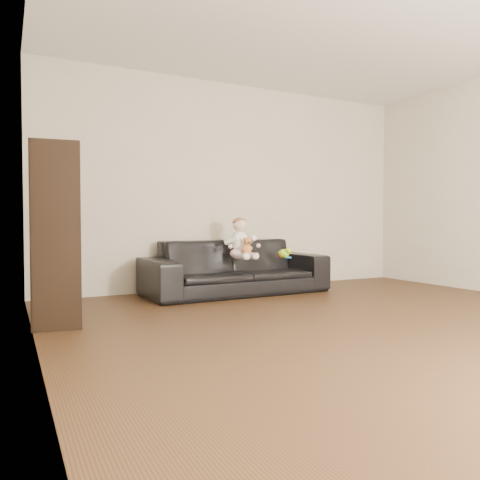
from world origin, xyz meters
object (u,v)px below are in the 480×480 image
baby (241,241)px  toy_green (284,254)px  sofa (236,267)px  toy_rattle (281,255)px  teddy_bear (247,246)px  toy_blue_disc (287,257)px  cabinet (57,235)px

baby → toy_green: baby is taller
baby → sofa: bearing=72.1°
sofa → toy_rattle: (0.51, -0.16, 0.14)m
teddy_bear → sofa: bearing=59.4°
baby → toy_green: bearing=-27.0°
sofa → toy_blue_disc: (0.59, -0.19, 0.11)m
cabinet → baby: 2.19m
cabinet → teddy_bear: size_ratio=7.59×
toy_green → toy_rattle: bearing=127.1°
sofa → baby: (0.00, -0.12, 0.31)m
toy_green → toy_blue_disc: 0.07m
toy_rattle → toy_green: bearing=-52.9°
toy_green → toy_rattle: 0.04m
teddy_bear → toy_green: size_ratio=1.25×
sofa → baby: 0.33m
toy_green → toy_rattle: size_ratio=1.98×
toy_green → toy_blue_disc: toy_green is taller
toy_rattle → toy_blue_disc: 0.09m
sofa → toy_rattle: size_ratio=27.84×
sofa → cabinet: size_ratio=1.48×
toy_rattle → cabinet: bearing=-164.2°
sofa → toy_green: bearing=-22.2°
teddy_bear → toy_blue_disc: teddy_bear is taller
baby → toy_rattle: baby is taller
toy_rattle → sofa: bearing=162.3°
cabinet → toy_blue_disc: cabinet is taller
sofa → cabinet: bearing=-158.8°
teddy_bear → toy_rattle: size_ratio=2.48×
teddy_bear → toy_green: (0.53, 0.07, -0.10)m
toy_green → sofa: bearing=160.0°
teddy_bear → toy_rattle: bearing=-22.1°
cabinet → toy_green: bearing=22.8°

